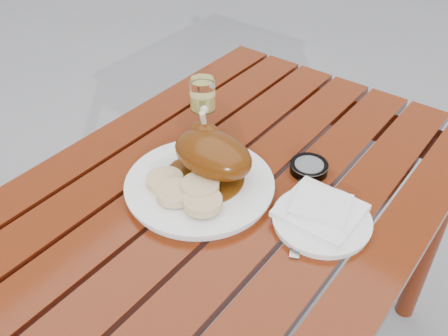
# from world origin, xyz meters

# --- Properties ---
(table) EXTENTS (0.80, 1.20, 0.75)m
(table) POSITION_xyz_m (0.00, 0.00, 0.38)
(table) COLOR maroon
(table) RESTS_ON ground
(dinner_plate) EXTENTS (0.39, 0.39, 0.02)m
(dinner_plate) POSITION_xyz_m (-0.05, -0.04, 0.76)
(dinner_plate) COLOR white
(dinner_plate) RESTS_ON table
(roast_duck) EXTENTS (0.19, 0.18, 0.13)m
(roast_duck) POSITION_xyz_m (-0.05, 0.01, 0.82)
(roast_duck) COLOR #552A09
(roast_duck) RESTS_ON dinner_plate
(bread_dumplings) EXTENTS (0.19, 0.12, 0.03)m
(bread_dumplings) POSITION_xyz_m (-0.04, -0.09, 0.79)
(bread_dumplings) COLOR #D5B582
(bread_dumplings) RESTS_ON dinner_plate
(wine_glass) EXTENTS (0.07, 0.07, 0.15)m
(wine_glass) POSITION_xyz_m (-0.18, 0.13, 0.83)
(wine_glass) COLOR #F9EE71
(wine_glass) RESTS_ON table
(side_plate) EXTENTS (0.22, 0.22, 0.02)m
(side_plate) POSITION_xyz_m (0.21, 0.03, 0.76)
(side_plate) COLOR white
(side_plate) RESTS_ON table
(napkin) EXTENTS (0.15, 0.14, 0.01)m
(napkin) POSITION_xyz_m (0.20, 0.04, 0.77)
(napkin) COLOR white
(napkin) RESTS_ON side_plate
(ashtray) EXTENTS (0.10, 0.10, 0.02)m
(ashtray) POSITION_xyz_m (0.11, 0.16, 0.76)
(ashtray) COLOR #B2B7BC
(ashtray) RESTS_ON table
(fork) EXTENTS (0.04, 0.18, 0.01)m
(fork) POSITION_xyz_m (-0.10, 0.02, 0.75)
(fork) COLOR gray
(fork) RESTS_ON table
(knife) EXTENTS (0.10, 0.18, 0.01)m
(knife) POSITION_xyz_m (0.17, 0.00, 0.75)
(knife) COLOR gray
(knife) RESTS_ON table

